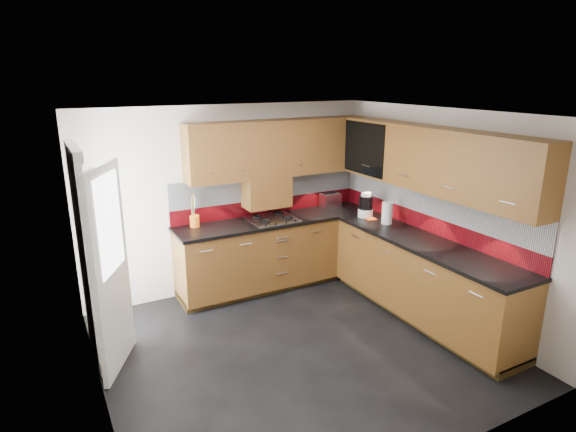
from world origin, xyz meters
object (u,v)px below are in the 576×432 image
gas_hob (272,219)px  toaster (330,200)px  food_processor (366,206)px  utensil_pot (194,219)px

gas_hob → toaster: size_ratio=2.12×
food_processor → toaster: bearing=101.8°
gas_hob → food_processor: (1.15, -0.45, 0.13)m
gas_hob → utensil_pot: bearing=168.8°
toaster → food_processor: 0.66m
gas_hob → toaster: (1.01, 0.19, 0.08)m
utensil_pot → toaster: utensil_pot is taller
food_processor → gas_hob: bearing=158.5°
gas_hob → utensil_pot: 1.00m
utensil_pot → food_processor: utensil_pot is taller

